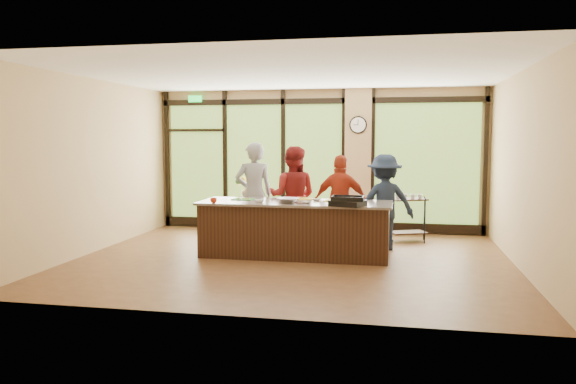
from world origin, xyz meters
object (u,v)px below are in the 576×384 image
at_px(island_base, 295,230).
at_px(cook_right, 384,202).
at_px(flower_stand, 247,215).
at_px(roasting_pan, 348,203).
at_px(bar_cart, 408,213).
at_px(cook_left, 254,194).

relative_size(island_base, cook_right, 1.83).
bearing_deg(island_base, flower_stand, 123.17).
relative_size(roasting_pan, bar_cart, 0.54).
distance_m(cook_right, roasting_pan, 1.42).
height_order(cook_left, cook_right, cook_left).
distance_m(island_base, bar_cart, 2.57).
xyz_separation_m(cook_left, cook_right, (2.38, 0.04, -0.10)).
distance_m(cook_right, bar_cart, 1.03).
relative_size(island_base, flower_stand, 4.26).
relative_size(cook_right, roasting_pan, 3.42).
xyz_separation_m(roasting_pan, bar_cart, (0.97, 2.19, -0.42)).
bearing_deg(roasting_pan, bar_cart, 87.48).
relative_size(cook_left, roasting_pan, 3.84).
height_order(flower_stand, bar_cart, bar_cart).
distance_m(roasting_pan, flower_stand, 3.56).
bearing_deg(cook_left, roasting_pan, 123.11).
bearing_deg(cook_left, island_base, 116.17).
distance_m(cook_left, roasting_pan, 2.24).
bearing_deg(island_base, cook_right, 30.68).
height_order(island_base, bar_cart, bar_cart).
distance_m(flower_stand, bar_cart, 3.34).
bearing_deg(cook_left, cook_right, 158.68).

